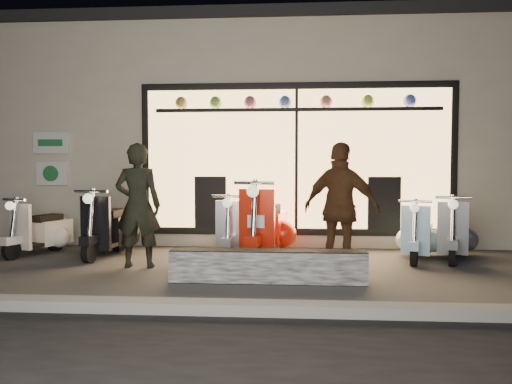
% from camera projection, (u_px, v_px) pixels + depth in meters
% --- Properties ---
extents(ground, '(40.00, 40.00, 0.00)m').
position_uv_depth(ground, '(239.00, 271.00, 6.83)').
color(ground, '#383533').
rests_on(ground, ground).
extents(kerb, '(40.00, 0.25, 0.12)m').
position_uv_depth(kerb, '(217.00, 308.00, 4.84)').
color(kerb, slate).
rests_on(kerb, ground).
extents(shop_building, '(10.20, 6.23, 4.20)m').
position_uv_depth(shop_building, '(261.00, 137.00, 11.68)').
color(shop_building, beige).
rests_on(shop_building, ground).
extents(graffiti_barrier, '(2.41, 0.28, 0.40)m').
position_uv_depth(graffiti_barrier, '(268.00, 266.00, 6.14)').
color(graffiti_barrier, black).
rests_on(graffiti_barrier, ground).
extents(scooter_silver, '(0.49, 1.35, 0.96)m').
position_uv_depth(scooter_silver, '(236.00, 231.00, 8.01)').
color(scooter_silver, black).
rests_on(scooter_silver, ground).
extents(scooter_red, '(0.70, 1.64, 1.17)m').
position_uv_depth(scooter_red, '(266.00, 228.00, 7.80)').
color(scooter_red, black).
rests_on(scooter_red, ground).
extents(scooter_black, '(0.54, 1.45, 1.03)m').
position_uv_depth(scooter_black, '(112.00, 229.00, 8.09)').
color(scooter_black, black).
rests_on(scooter_black, ground).
extents(scooter_cream, '(0.68, 1.25, 0.90)m').
position_uv_depth(scooter_cream, '(45.00, 231.00, 8.19)').
color(scooter_cream, black).
rests_on(scooter_cream, ground).
extents(scooter_blue, '(0.67, 1.27, 0.91)m').
position_uv_depth(scooter_blue, '(418.00, 235.00, 7.71)').
color(scooter_blue, black).
rests_on(scooter_blue, ground).
extents(scooter_grey, '(0.70, 1.34, 0.96)m').
position_uv_depth(scooter_grey, '(453.00, 233.00, 7.75)').
color(scooter_grey, black).
rests_on(scooter_grey, ground).
extents(man, '(0.66, 0.45, 1.76)m').
position_uv_depth(man, '(138.00, 205.00, 7.02)').
color(man, black).
rests_on(man, ground).
extents(woman, '(1.11, 0.82, 1.75)m').
position_uv_depth(woman, '(341.00, 209.00, 6.55)').
color(woman, '#55321B').
rests_on(woman, ground).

